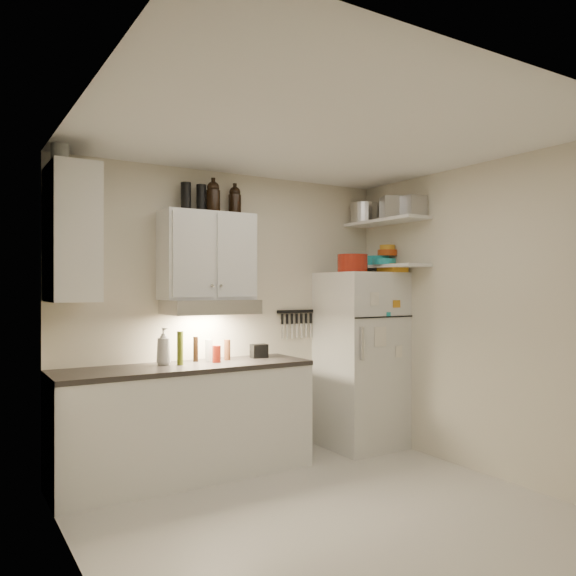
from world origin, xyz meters
TOP-DOWN VIEW (x-y plane):
  - floor at (0.00, 0.00)m, footprint 3.20×3.00m
  - ceiling at (0.00, 0.00)m, footprint 3.20×3.00m
  - back_wall at (0.00, 1.51)m, footprint 3.20×0.02m
  - left_wall at (-1.61, 0.00)m, footprint 0.02×3.00m
  - right_wall at (1.61, 0.00)m, footprint 0.02×3.00m
  - base_cabinet at (-0.55, 1.20)m, footprint 2.10×0.60m
  - countertop at (-0.55, 1.20)m, footprint 2.10×0.62m
  - upper_cabinet at (-0.30, 1.33)m, footprint 0.80×0.33m
  - side_cabinet at (-1.44, 1.20)m, footprint 0.33×0.55m
  - range_hood at (-0.30, 1.27)m, footprint 0.76×0.46m
  - fridge at (1.25, 1.16)m, footprint 0.70×0.68m
  - shelf_hi at (1.45, 1.02)m, footprint 0.30×0.95m
  - shelf_lo at (1.45, 1.02)m, footprint 0.30×0.95m
  - knife_strip at (0.70, 1.49)m, footprint 0.42×0.02m
  - dutch_oven at (1.03, 1.02)m, footprint 0.37×0.37m
  - book_stack at (1.45, 0.92)m, footprint 0.20×0.25m
  - spice_jar at (1.28, 1.15)m, footprint 0.07×0.07m
  - stock_pot at (1.44, 1.34)m, footprint 0.32×0.32m
  - tin_a at (1.41, 0.88)m, footprint 0.26×0.25m
  - tin_b at (1.50, 0.70)m, footprint 0.20×0.20m
  - bowl_teal at (1.50, 1.20)m, footprint 0.24×0.24m
  - bowl_orange at (1.54, 1.10)m, footprint 0.19×0.19m
  - bowl_yellow at (1.54, 1.10)m, footprint 0.15×0.15m
  - plates at (1.38, 0.96)m, footprint 0.28×0.28m
  - growler_a at (-0.24, 1.34)m, footprint 0.15×0.15m
  - growler_b at (-0.00, 1.41)m, footprint 0.14×0.14m
  - thermos_a at (-0.34, 1.38)m, footprint 0.10×0.10m
  - thermos_b at (-0.47, 1.40)m, footprint 0.12×0.12m
  - side_jar at (-1.51, 1.22)m, footprint 0.14×0.14m
  - soap_bottle at (-0.70, 1.30)m, footprint 0.15×0.15m
  - pepper_mill at (-0.12, 1.31)m, footprint 0.06×0.06m
  - oil_bottle at (-0.59, 1.22)m, footprint 0.07×0.07m
  - vinegar_bottle at (-0.40, 1.35)m, footprint 0.06×0.06m
  - clear_bottle at (-0.29, 1.32)m, footprint 0.08×0.08m
  - red_jar at (-0.27, 1.21)m, footprint 0.08×0.08m
  - caddy at (0.19, 1.30)m, footprint 0.15×0.12m

SIDE VIEW (x-z plane):
  - floor at x=0.00m, z-range -0.02..0.00m
  - base_cabinet at x=-0.55m, z-range 0.00..0.88m
  - fridge at x=1.25m, z-range 0.00..1.70m
  - countertop at x=-0.55m, z-range 0.88..0.92m
  - caddy at x=0.19m, z-range 0.92..1.04m
  - red_jar at x=-0.27m, z-range 0.92..1.06m
  - pepper_mill at x=-0.12m, z-range 0.92..1.10m
  - clear_bottle at x=-0.29m, z-range 0.92..1.11m
  - vinegar_bottle at x=-0.40m, z-range 0.92..1.13m
  - oil_bottle at x=-0.59m, z-range 0.92..1.20m
  - soap_bottle at x=-0.70m, z-range 0.92..1.26m
  - back_wall at x=0.00m, z-range 0.00..2.60m
  - left_wall at x=-1.61m, z-range 0.00..2.60m
  - right_wall at x=1.61m, z-range 0.00..2.60m
  - knife_strip at x=0.70m, z-range 1.31..1.33m
  - range_hood at x=-0.30m, z-range 1.33..1.45m
  - book_stack at x=1.45m, z-range 1.70..1.78m
  - spice_jar at x=1.28m, z-range 1.70..1.80m
  - shelf_lo at x=1.45m, z-range 1.75..1.77m
  - dutch_oven at x=1.03m, z-range 1.70..1.86m
  - plates at x=1.38m, z-range 1.77..1.83m
  - bowl_teal at x=1.50m, z-range 1.77..1.87m
  - upper_cabinet at x=-0.30m, z-range 1.45..2.20m
  - bowl_orange at x=1.54m, z-range 1.87..1.93m
  - side_cabinet at x=-1.44m, z-range 1.45..2.45m
  - bowl_yellow at x=1.54m, z-range 1.93..1.98m
  - shelf_hi at x=1.45m, z-range 2.19..2.22m
  - tin_b at x=1.50m, z-range 2.21..2.41m
  - stock_pot at x=1.44m, z-range 2.21..2.42m
  - tin_a at x=1.41m, z-range 2.21..2.42m
  - thermos_a at x=-0.34m, z-range 2.20..2.44m
  - thermos_b at x=-0.47m, z-range 2.20..2.45m
  - growler_b at x=0.00m, z-range 2.20..2.47m
  - growler_a at x=-0.24m, z-range 2.20..2.48m
  - side_jar at x=-1.51m, z-range 2.45..2.62m
  - ceiling at x=0.00m, z-range 2.60..2.62m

